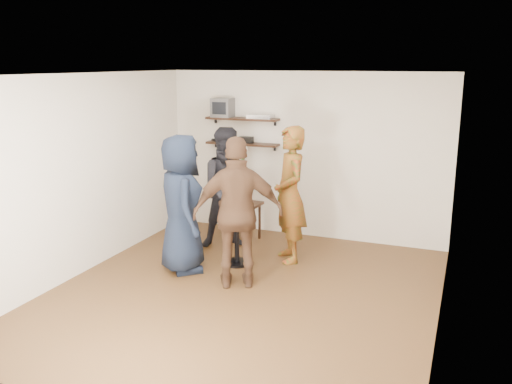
% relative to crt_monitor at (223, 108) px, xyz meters
% --- Properties ---
extents(room, '(4.58, 5.08, 2.68)m').
position_rel_crt_monitor_xyz_m(room, '(1.33, -2.38, -0.72)').
color(room, '#492F17').
rests_on(room, ground).
extents(shelf_upper, '(1.20, 0.25, 0.04)m').
position_rel_crt_monitor_xyz_m(shelf_upper, '(0.33, 0.00, -0.17)').
color(shelf_upper, black).
rests_on(shelf_upper, room).
extents(shelf_lower, '(1.20, 0.25, 0.04)m').
position_rel_crt_monitor_xyz_m(shelf_lower, '(0.33, 0.00, -0.57)').
color(shelf_lower, black).
rests_on(shelf_lower, room).
extents(crt_monitor, '(0.32, 0.30, 0.30)m').
position_rel_crt_monitor_xyz_m(crt_monitor, '(0.00, 0.00, 0.00)').
color(crt_monitor, '#59595B').
rests_on(crt_monitor, shelf_upper).
extents(dvd_deck, '(0.40, 0.24, 0.06)m').
position_rel_crt_monitor_xyz_m(dvd_deck, '(0.65, 0.00, -0.12)').
color(dvd_deck, silver).
rests_on(dvd_deck, shelf_upper).
extents(radio, '(0.22, 0.10, 0.10)m').
position_rel_crt_monitor_xyz_m(radio, '(0.40, 0.00, -0.50)').
color(radio, black).
rests_on(radio, shelf_lower).
extents(power_strip, '(0.30, 0.05, 0.03)m').
position_rel_crt_monitor_xyz_m(power_strip, '(-0.08, 0.05, -0.54)').
color(power_strip, black).
rests_on(power_strip, shelf_lower).
extents(side_table, '(0.54, 0.54, 0.61)m').
position_rel_crt_monitor_xyz_m(side_table, '(0.56, -0.53, -1.51)').
color(side_table, black).
rests_on(side_table, room).
extents(vase_lilies, '(0.20, 0.20, 1.00)m').
position_rel_crt_monitor_xyz_m(vase_lilies, '(0.56, -0.53, -1.10)').
color(vase_lilies, white).
rests_on(vase_lilies, side_table).
extents(drinks_table, '(0.49, 0.49, 0.89)m').
position_rel_crt_monitor_xyz_m(drinks_table, '(0.87, -1.47, -1.45)').
color(drinks_table, black).
rests_on(drinks_table, room).
extents(wine_glass_fl, '(0.06, 0.06, 0.19)m').
position_rel_crt_monitor_xyz_m(wine_glass_fl, '(0.80, -1.50, -1.00)').
color(wine_glass_fl, silver).
rests_on(wine_glass_fl, drinks_table).
extents(wine_glass_fr, '(0.07, 0.07, 0.22)m').
position_rel_crt_monitor_xyz_m(wine_glass_fr, '(0.93, -1.51, -0.98)').
color(wine_glass_fr, silver).
rests_on(wine_glass_fr, drinks_table).
extents(wine_glass_bl, '(0.07, 0.07, 0.22)m').
position_rel_crt_monitor_xyz_m(wine_glass_bl, '(0.84, -1.41, -0.98)').
color(wine_glass_bl, silver).
rests_on(wine_glass_bl, drinks_table).
extents(wine_glass_br, '(0.07, 0.07, 0.22)m').
position_rel_crt_monitor_xyz_m(wine_glass_br, '(0.89, -1.47, -0.98)').
color(wine_glass_br, silver).
rests_on(wine_glass_br, drinks_table).
extents(person_plaid, '(0.77, 0.83, 1.90)m').
position_rel_crt_monitor_xyz_m(person_plaid, '(1.49, -1.05, -1.07)').
color(person_plaid, red).
rests_on(person_plaid, room).
extents(person_dark, '(1.11, 1.05, 1.81)m').
position_rel_crt_monitor_xyz_m(person_dark, '(0.48, -0.83, -1.11)').
color(person_dark, black).
rests_on(person_dark, room).
extents(person_navy, '(1.02, 1.07, 1.84)m').
position_rel_crt_monitor_xyz_m(person_navy, '(0.28, -1.94, -1.10)').
color(person_navy, black).
rests_on(person_navy, room).
extents(person_brown, '(1.19, 0.89, 1.88)m').
position_rel_crt_monitor_xyz_m(person_brown, '(1.19, -2.15, -1.08)').
color(person_brown, '#4E3321').
rests_on(person_brown, room).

